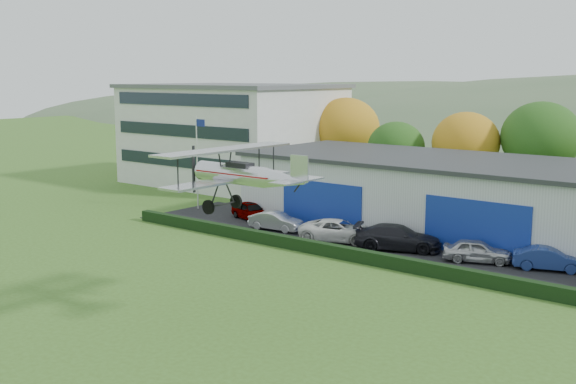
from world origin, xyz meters
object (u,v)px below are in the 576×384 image
Objects in this scene: hangar at (512,202)px; car_4 at (477,251)px; office_block at (233,134)px; car_5 at (549,259)px; car_0 at (251,211)px; car_1 at (276,221)px; biplane at (241,173)px; car_2 at (338,231)px; car_3 at (398,237)px; flagpole at (198,154)px.

car_4 is at bearing -84.17° from hangar.
car_5 is (37.79, -13.50, -4.49)m from office_block.
car_0 is 19.27m from car_4.
car_1 is 20.01m from biplane.
car_2 is (-8.93, -8.25, -1.86)m from hangar.
biplane is at bearing 143.03° from car_4.
car_4 is at bearing -73.94° from car_0.
car_4 is at bearing 75.19° from biplane.
hangar is 9.18m from car_3.
car_4 is 0.52× the size of biplane.
biplane is (10.87, -15.59, 6.24)m from car_1.
hangar reaches higher than car_0.
car_5 is (9.36, 1.28, -0.14)m from car_3.
biplane is at bearing -40.01° from flagpole.
flagpole is at bearing 63.49° from car_3.
car_2 is 0.95× the size of car_3.
car_2 is at bearing 74.83° from car_3.
car_3 reaches higher than car_5.
biplane reaches higher than car_4.
office_block is at bearing 50.99° from car_5.
hangar is 9.92× the size of car_5.
office_block is 32.34m from car_3.
office_block reaches higher than car_5.
car_4 is at bearing -23.15° from office_block.
car_1 is at bearing -94.51° from car_0.
hangar is at bearing 17.15° from car_5.
car_1 is 19.38m from car_5.
car_1 is 0.73× the size of car_3.
flagpole is at bearing 64.81° from car_4.
flagpole is 1.95× the size of car_0.
car_5 is at bearing -102.48° from car_2.
flagpole is (8.12, -13.00, -0.43)m from office_block.
hangar is 7.69m from car_4.
hangar is at bearing -67.11° from car_2.
car_0 is at bearing 65.33° from car_4.
car_3 is at bearing -103.49° from car_2.
car_4 is (9.69, 0.83, -0.04)m from car_2.
flagpole is 29.96m from car_5.
hangar reaches higher than car_5.
hangar is 9.87× the size of car_1.
biplane is (29.37, -30.84, 1.76)m from office_block.
flagpole reaches higher than car_0.
car_2 is at bearing -32.39° from office_block.
hangar is at bearing -51.86° from car_0.
car_3 is 5.34m from car_4.
biplane is at bearing -153.22° from car_1.
flagpole is at bearing -166.49° from hangar.
car_5 is (4.04, 0.94, -0.02)m from car_4.
hangar reaches higher than car_3.
car_3 is at bearing 71.75° from car_4.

